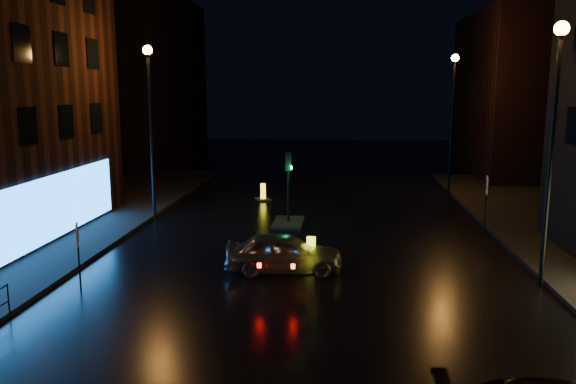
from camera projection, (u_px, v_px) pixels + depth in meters
name	position (u px, v px, depth m)	size (l,w,h in m)	color
ground	(285.00, 364.00, 13.16)	(120.00, 120.00, 0.00)	black
building_far_left	(138.00, 82.00, 47.63)	(8.00, 16.00, 14.00)	black
building_far_right	(525.00, 94.00, 42.07)	(8.00, 14.00, 12.00)	black
street_lamp_lfar	(150.00, 106.00, 26.58)	(0.44, 0.44, 8.37)	black
street_lamp_rnear	(554.00, 115.00, 17.33)	(0.44, 0.44, 8.37)	black
street_lamp_rfar	(453.00, 103.00, 33.00)	(0.44, 0.44, 8.37)	black
traffic_signal	(288.00, 213.00, 26.89)	(1.40, 2.40, 3.45)	black
silver_hatchback	(284.00, 252.00, 19.72)	(1.65, 4.10, 1.40)	#93969A
bollard_near	(311.00, 261.00, 20.21)	(0.89, 1.33, 1.15)	black
bollard_far	(263.00, 196.00, 32.64)	(1.15, 1.33, 0.98)	black
road_sign_left	(78.00, 241.00, 17.81)	(0.25, 0.50, 2.16)	black
road_sign_right	(487.00, 190.00, 25.52)	(0.17, 0.60, 2.46)	black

